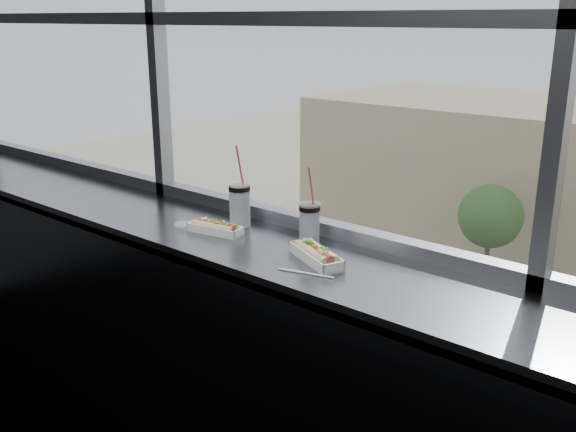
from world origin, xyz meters
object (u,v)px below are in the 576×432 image
Objects in this scene: hotdog_tray_right at (316,254)px; loose_straw at (306,273)px; wrapper at (184,225)px; hotdog_tray_left at (215,227)px; car_far_a at (480,290)px; soda_cup_left at (240,203)px; tree_left at (490,217)px; car_near_a at (298,325)px; car_near_b at (457,384)px; soda_cup_right at (309,222)px.

loose_straw is (0.05, -0.13, -0.03)m from hotdog_tray_right.
wrapper is at bearing 158.03° from loose_straw.
car_far_a is at bearing 99.09° from hotdog_tray_left.
loose_straw is (0.59, -0.26, -0.11)m from soda_cup_left.
loose_straw is 28.26m from car_far_a.
hotdog_tray_left is 31.24m from tree_left.
car_near_b reaches higher than car_near_a.
soda_cup_right is at bearing 17.53° from wrapper.
wrapper reaches higher than car_near_a.
hotdog_tray_right is 0.04× the size of car_far_a.
soda_cup_right is 0.05× the size of car_near_b.
tree_left reaches higher than car_far_a.
hotdog_tray_left is at bearing 12.79° from wrapper.
tree_left is at bearing -7.73° from car_near_a.
car_near_b is (-6.40, 16.42, -10.90)m from loose_straw.
tree_left is at bearing 110.21° from soda_cup_right.
car_near_a is at bearing -102.71° from tree_left.
tree_left reaches higher than car_near_b.
hotdog_tray_left is at bearing -94.57° from soda_cup_left.
loose_straw is at bearing -43.72° from hotdog_tray_right.
loose_straw is 23.77m from car_near_a.
car_far_a is (-9.11, 24.42, -10.91)m from loose_straw.
hotdog_tray_right is 23.66m from car_near_a.
soda_cup_left reaches higher than car_far_a.
loose_straw is at bearing -24.00° from soda_cup_left.
car_near_b is at bearing 95.37° from loose_straw.
car_far_a is at bearing 109.45° from soda_cup_left.
soda_cup_left is 0.06× the size of car_near_a.
soda_cup_right is at bearing 9.11° from hotdog_tray_left.
wrapper is (-0.57, -0.18, -0.09)m from soda_cup_right.
loose_straw reaches higher than car_near_b.
hotdog_tray_right is at bearing -69.63° from tree_left.
car_far_a is 1.34× the size of tree_left.
car_near_a is at bearing 153.92° from hotdog_tray_right.
soda_cup_left is 31.13m from tree_left.
tree_left is at bearing 94.44° from loose_straw.
hotdog_tray_left reaches higher than car_near_b.
soda_cup_left reaches higher than wrapper.
soda_cup_right is 1.53× the size of loose_straw.
soda_cup_left reaches higher than loose_straw.
car_near_b is 1.36× the size of tree_left.
hotdog_tray_right reaches higher than tree_left.
soda_cup_right reaches higher than car_near_a.
hotdog_tray_left is 0.70× the size of soda_cup_left.
tree_left is (-10.37, 28.16, -8.77)m from soda_cup_right.
hotdog_tray_left reaches higher than tree_left.
wrapper is at bearing -151.18° from hotdog_tray_right.
car_far_a is at bearing 94.53° from loose_straw.
loose_straw is at bearing -6.03° from wrapper.
car_far_a is at bearing -22.42° from car_near_a.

